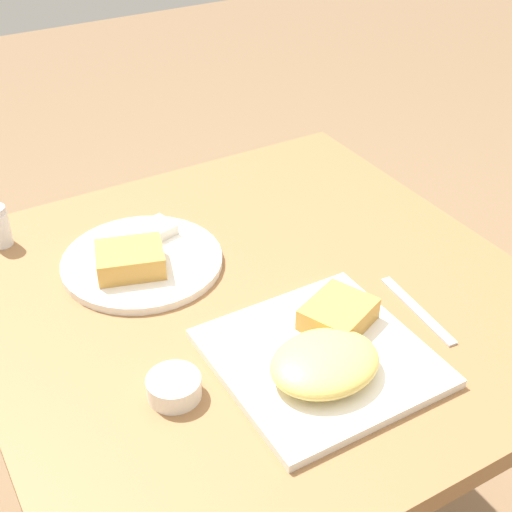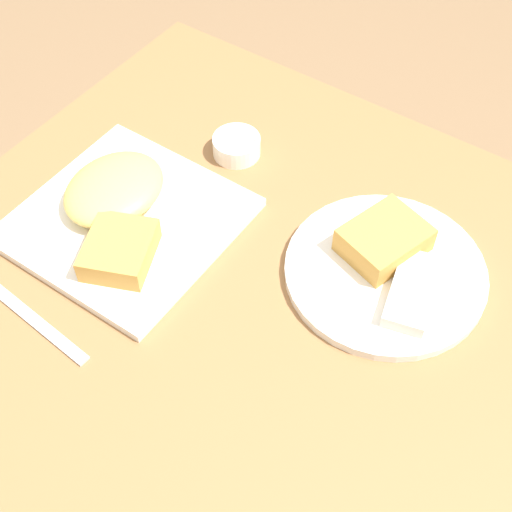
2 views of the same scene
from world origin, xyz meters
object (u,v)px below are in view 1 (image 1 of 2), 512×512
sauce_ramekin (174,387)px  butter_knife (417,310)px  plate_square_near (325,353)px  plate_oval_far (139,259)px

sauce_ramekin → butter_knife: (0.41, -0.03, -0.01)m
plate_square_near → plate_oval_far: (-0.14, 0.36, -0.01)m
plate_oval_far → plate_square_near: bearing=-69.1°
butter_knife → plate_oval_far: bearing=49.7°
plate_square_near → plate_oval_far: 0.38m
butter_knife → plate_square_near: bearing=102.4°
plate_square_near → butter_knife: bearing=7.6°
plate_square_near → plate_oval_far: bearing=110.9°
sauce_ramekin → butter_knife: 0.41m
plate_square_near → sauce_ramekin: (-0.21, 0.05, -0.00)m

